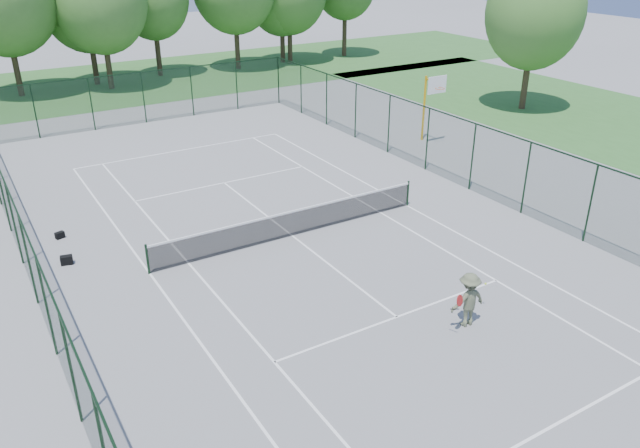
{
  "coord_description": "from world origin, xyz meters",
  "views": [
    {
      "loc": [
        -10.09,
        -18.53,
        10.43
      ],
      "look_at": [
        0.0,
        -2.0,
        1.3
      ],
      "focal_mm": 35.0,
      "sensor_mm": 36.0,
      "label": 1
    }
  ],
  "objects_px": {
    "tennis_player": "(468,300)",
    "sports_bag_a": "(67,260)",
    "tennis_net": "(292,222)",
    "basketball_goal": "(431,95)"
  },
  "relations": [
    {
      "from": "tennis_player",
      "to": "sports_bag_a",
      "type": "bearing_deg",
      "value": 132.98
    },
    {
      "from": "tennis_player",
      "to": "tennis_net",
      "type": "bearing_deg",
      "value": 100.88
    },
    {
      "from": "tennis_net",
      "to": "tennis_player",
      "type": "bearing_deg",
      "value": -79.12
    },
    {
      "from": "sports_bag_a",
      "to": "tennis_net",
      "type": "bearing_deg",
      "value": -3.07
    },
    {
      "from": "sports_bag_a",
      "to": "tennis_player",
      "type": "distance_m",
      "value": 13.51
    },
    {
      "from": "basketball_goal",
      "to": "sports_bag_a",
      "type": "xyz_separation_m",
      "value": [
        -19.62,
        -4.11,
        -2.41
      ]
    },
    {
      "from": "sports_bag_a",
      "to": "tennis_player",
      "type": "relative_size",
      "value": 0.2
    },
    {
      "from": "basketball_goal",
      "to": "sports_bag_a",
      "type": "relative_size",
      "value": 9.22
    },
    {
      "from": "tennis_net",
      "to": "basketball_goal",
      "type": "height_order",
      "value": "basketball_goal"
    },
    {
      "from": "tennis_net",
      "to": "tennis_player",
      "type": "height_order",
      "value": "tennis_player"
    }
  ]
}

